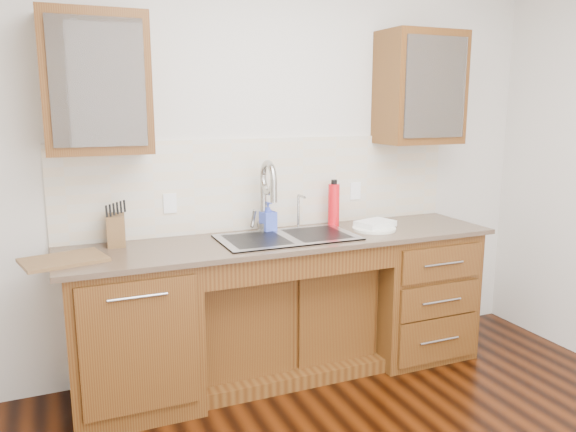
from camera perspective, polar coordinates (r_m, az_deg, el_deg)
name	(u,v)px	position (r m, az deg, el deg)	size (l,w,h in m)	color
wall_back	(265,161)	(3.73, -2.40, 5.63)	(4.00, 0.10, 2.70)	beige
base_cabinet_left	(132,332)	(3.39, -15.56, -11.29)	(0.70, 0.62, 0.88)	#593014
base_cabinet_center	(280,317)	(3.72, -0.79, -10.27)	(1.20, 0.44, 0.70)	#593014
base_cabinet_right	(411,290)	(4.05, 12.36, -7.36)	(0.70, 0.62, 0.88)	#593014
countertop	(286,240)	(3.46, -0.16, -2.44)	(2.70, 0.65, 0.03)	#84705B
backsplash	(268,184)	(3.69, -2.05, 3.31)	(2.70, 0.02, 0.59)	beige
sink	(287,251)	(3.47, -0.06, -3.62)	(0.84, 0.46, 0.19)	#9E9EA5
faucet	(263,201)	(3.59, -2.52, 1.54)	(0.04, 0.04, 0.40)	#999993
filter_tap	(298,210)	(3.71, 1.06, 0.60)	(0.02, 0.02, 0.24)	#999993
upper_cabinet_left	(96,84)	(3.27, -18.97, 12.59)	(0.55, 0.34, 0.75)	#593014
upper_cabinet_right	(420,88)	(4.02, 13.23, 12.54)	(0.55, 0.34, 0.75)	#593014
outlet_left	(170,203)	(3.52, -11.91, 1.27)	(0.08, 0.01, 0.12)	white
outlet_right	(355,191)	(3.97, 6.84, 2.55)	(0.08, 0.01, 0.12)	white
soap_bottle	(268,217)	(3.60, -2.03, -0.08)	(0.09, 0.09, 0.19)	blue
water_bottle	(334,205)	(3.78, 4.67, 1.12)	(0.08, 0.08, 0.28)	red
plate	(374,229)	(3.71, 8.73, -1.29)	(0.28, 0.28, 0.02)	silver
dish_towel	(375,224)	(3.74, 8.84, -0.76)	(0.24, 0.17, 0.04)	white
knife_block	(116,230)	(3.40, -17.06, -1.38)	(0.10, 0.16, 0.18)	brown
cutting_board	(64,260)	(3.16, -21.84, -4.17)	(0.41, 0.29, 0.02)	brown
cup_left_a	(76,92)	(3.26, -20.73, 11.66)	(0.14, 0.14, 0.11)	silver
cup_left_b	(125,94)	(3.28, -16.19, 11.86)	(0.11, 0.11, 0.10)	silver
cup_right_a	(401,96)	(3.93, 11.42, 11.83)	(0.11, 0.11, 0.09)	silver
cup_right_b	(435,97)	(4.09, 14.68, 11.65)	(0.09, 0.09, 0.09)	white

